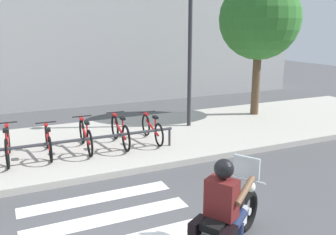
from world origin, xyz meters
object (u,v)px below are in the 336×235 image
(bicycle_3, at_px, (8,145))
(bicycle_6, at_px, (120,132))
(bicycle_7, at_px, (152,129))
(tree_near_rack, at_px, (260,19))
(motorcycle, at_px, (226,224))
(street_lamp, at_px, (190,45))
(bicycle_5, at_px, (86,136))
(rider, at_px, (224,202))
(bicycle_4, at_px, (48,141))
(bike_rack, at_px, (30,147))

(bicycle_3, height_order, bicycle_6, bicycle_3)
(bicycle_3, xyz_separation_m, bicycle_7, (3.50, 0.00, -0.03))
(bicycle_7, distance_m, tree_near_rack, 5.41)
(motorcycle, distance_m, street_lamp, 6.65)
(motorcycle, relative_size, bicycle_7, 1.21)
(bicycle_5, bearing_deg, rider, -80.64)
(bicycle_3, relative_size, bicycle_4, 1.05)
(bike_rack, distance_m, street_lamp, 5.31)
(bicycle_5, distance_m, street_lamp, 4.07)
(motorcycle, xyz_separation_m, bicycle_6, (0.01, 4.82, 0.04))
(bicycle_5, xyz_separation_m, bicycle_6, (0.88, -0.00, 0.01))
(tree_near_rack, bearing_deg, street_lamp, -171.82)
(motorcycle, relative_size, bicycle_3, 1.13)
(bicycle_4, relative_size, street_lamp, 0.38)
(bike_rack, distance_m, tree_near_rack, 8.18)
(rider, bearing_deg, tree_near_rack, 49.36)
(motorcycle, height_order, rider, rider)
(bicycle_7, bearing_deg, motorcycle, -100.37)
(street_lamp, xyz_separation_m, tree_near_rack, (2.78, 0.40, 0.75))
(bicycle_4, xyz_separation_m, bike_rack, (-0.44, -0.56, 0.10))
(bicycle_3, bearing_deg, bicycle_5, 0.02)
(bicycle_5, relative_size, tree_near_rack, 0.37)
(street_lamp, bearing_deg, tree_near_rack, 8.18)
(rider, height_order, bicycle_3, rider)
(rider, xyz_separation_m, bicycle_4, (-1.68, 4.86, -0.36))
(bicycle_5, bearing_deg, bicycle_7, 0.02)
(motorcycle, relative_size, bicycle_6, 1.12)
(bicycle_5, distance_m, bike_rack, 1.43)
(bicycle_3, xyz_separation_m, bike_rack, (0.44, -0.55, 0.06))
(tree_near_rack, bearing_deg, bicycle_5, -167.45)
(tree_near_rack, bearing_deg, motorcycle, -130.45)
(motorcycle, xyz_separation_m, bicycle_5, (-0.87, 4.82, 0.04))
(bicycle_3, bearing_deg, tree_near_rack, 9.84)
(rider, relative_size, street_lamp, 0.34)
(bicycle_3, relative_size, bicycle_5, 1.00)
(bicycle_5, relative_size, street_lamp, 0.40)
(bicycle_7, bearing_deg, bicycle_5, -179.98)
(bicycle_3, relative_size, bike_rack, 0.26)
(rider, xyz_separation_m, bicycle_6, (0.07, 4.86, -0.33))
(street_lamp, bearing_deg, bicycle_3, -169.27)
(bike_rack, bearing_deg, motorcycle, -62.93)
(bicycle_3, distance_m, bike_rack, 0.71)
(rider, distance_m, bicycle_7, 4.96)
(bicycle_5, height_order, tree_near_rack, tree_near_rack)
(motorcycle, xyz_separation_m, rider, (-0.07, -0.04, 0.37))
(bicycle_5, distance_m, bicycle_6, 0.88)
(bicycle_3, relative_size, bicycle_7, 1.07)
(tree_near_rack, bearing_deg, rider, -130.64)
(bicycle_7, relative_size, bike_rack, 0.24)
(bicycle_5, relative_size, bike_rack, 0.26)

